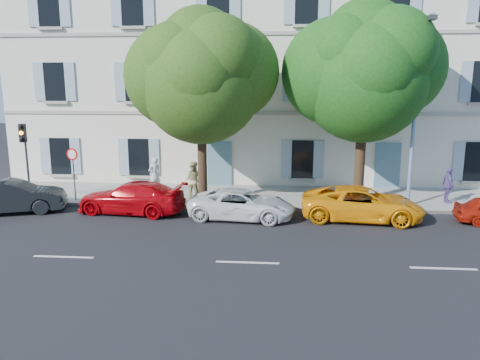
# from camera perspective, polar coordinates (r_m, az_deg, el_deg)

# --- Properties ---
(ground) EXTENTS (90.00, 90.00, 0.00)m
(ground) POSITION_cam_1_polar(r_m,az_deg,el_deg) (18.72, 1.72, -5.49)
(ground) COLOR black
(sidewalk) EXTENTS (36.00, 4.50, 0.15)m
(sidewalk) POSITION_cam_1_polar(r_m,az_deg,el_deg) (22.99, 2.29, -2.02)
(sidewalk) COLOR #A09E96
(sidewalk) RESTS_ON ground
(kerb) EXTENTS (36.00, 0.16, 0.16)m
(kerb) POSITION_cam_1_polar(r_m,az_deg,el_deg) (20.88, 2.04, -3.42)
(kerb) COLOR #9E998E
(kerb) RESTS_ON ground
(building) EXTENTS (28.00, 7.00, 12.00)m
(building) POSITION_cam_1_polar(r_m,az_deg,el_deg) (28.07, 2.90, 12.68)
(building) COLOR silver
(building) RESTS_ON ground
(car_dark_sedan) EXTENTS (4.68, 2.87, 1.45)m
(car_dark_sedan) POSITION_cam_1_polar(r_m,az_deg,el_deg) (22.52, -26.08, -1.82)
(car_dark_sedan) COLOR black
(car_dark_sedan) RESTS_ON ground
(car_red_coupe) EXTENTS (4.89, 2.50, 1.36)m
(car_red_coupe) POSITION_cam_1_polar(r_m,az_deg,el_deg) (20.79, -13.11, -2.09)
(car_red_coupe) COLOR #B2050C
(car_red_coupe) RESTS_ON ground
(car_white_coupe) EXTENTS (4.56, 2.42, 1.22)m
(car_white_coupe) POSITION_cam_1_polar(r_m,az_deg,el_deg) (19.42, 0.20, -2.97)
(car_white_coupe) COLOR white
(car_white_coupe) RESTS_ON ground
(car_yellow_supercar) EXTENTS (5.11, 2.71, 1.37)m
(car_yellow_supercar) POSITION_cam_1_polar(r_m,az_deg,el_deg) (19.88, 14.67, -2.80)
(car_yellow_supercar) COLOR #FF9D0A
(car_yellow_supercar) RESTS_ON ground
(tree_left) EXTENTS (5.40, 5.40, 8.38)m
(tree_left) POSITION_cam_1_polar(r_m,az_deg,el_deg) (20.98, -4.77, 11.71)
(tree_left) COLOR #3A2819
(tree_left) RESTS_ON sidewalk
(tree_right) EXTENTS (5.62, 5.62, 8.66)m
(tree_right) POSITION_cam_1_polar(r_m,az_deg,el_deg) (21.74, 14.90, 11.79)
(tree_right) COLOR #3A2819
(tree_right) RESTS_ON sidewalk
(traffic_light) EXTENTS (0.30, 0.41, 3.58)m
(traffic_light) POSITION_cam_1_polar(r_m,az_deg,el_deg) (23.57, -24.81, 3.84)
(traffic_light) COLOR #383A3D
(traffic_light) RESTS_ON sidewalk
(road_sign) EXTENTS (0.56, 0.13, 2.44)m
(road_sign) POSITION_cam_1_polar(r_m,az_deg,el_deg) (23.06, -19.69, 2.00)
(road_sign) COLOR #383A3D
(road_sign) RESTS_ON sidewalk
(street_lamp) EXTENTS (0.28, 1.71, 8.06)m
(street_lamp) POSITION_cam_1_polar(r_m,az_deg,el_deg) (21.49, 20.70, 8.79)
(street_lamp) COLOR #7293BF
(street_lamp) RESTS_ON sidewalk
(pedestrian_a) EXTENTS (0.77, 0.76, 1.79)m
(pedestrian_a) POSITION_cam_1_polar(r_m,az_deg,el_deg) (23.56, -10.36, 0.56)
(pedestrian_a) COLOR silver
(pedestrian_a) RESTS_ON sidewalk
(pedestrian_b) EXTENTS (1.02, 0.87, 1.81)m
(pedestrian_b) POSITION_cam_1_polar(r_m,az_deg,el_deg) (22.07, -5.74, -0.04)
(pedestrian_b) COLOR tan
(pedestrian_b) RESTS_ON sidewalk
(pedestrian_c) EXTENTS (0.48, 0.98, 1.63)m
(pedestrian_c) POSITION_cam_1_polar(r_m,az_deg,el_deg) (23.31, 24.04, -0.61)
(pedestrian_c) COLOR #604D8E
(pedestrian_c) RESTS_ON sidewalk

